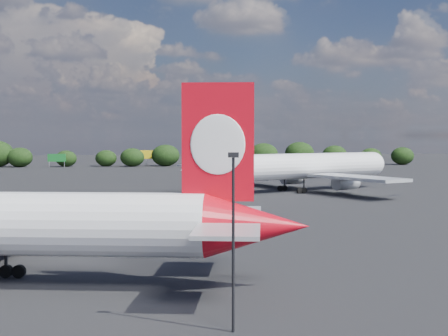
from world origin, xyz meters
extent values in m
plane|color=black|center=(0.00, 60.00, 0.00)|extent=(500.00, 500.00, 0.00)
cone|color=red|center=(16.91, 2.05, 4.51)|extent=(7.98, 5.87, 4.51)
cube|color=red|center=(14.26, 2.60, 10.29)|extent=(4.95, 1.44, 8.12)
ellipsoid|color=white|center=(14.20, 2.33, 10.13)|extent=(3.75, 0.94, 4.15)
ellipsoid|color=white|center=(14.31, 2.86, 10.13)|extent=(3.75, 0.94, 4.15)
cube|color=#ACAFB4|center=(14.14, -2.45, 4.87)|extent=(5.07, 6.12, 0.27)
cube|color=#ACAFB4|center=(16.14, 7.28, 4.87)|extent=(5.07, 6.12, 0.27)
cube|color=#ACAFB4|center=(-2.83, 18.09, 3.07)|extent=(9.38, 18.86, 0.50)
cylinder|color=black|center=(-1.11, 8.52, 1.35)|extent=(0.30, 0.30, 2.26)
cylinder|color=black|center=(-1.11, 8.52, 0.50)|extent=(1.05, 0.60, 0.99)
cylinder|color=black|center=(-0.14, 8.32, 0.50)|extent=(1.05, 0.60, 0.99)
cylinder|color=white|center=(40.07, 75.74, 4.88)|extent=(35.87, 19.56, 4.88)
sphere|color=white|center=(57.01, 83.29, 4.88)|extent=(6.45, 6.45, 4.88)
cone|color=white|center=(19.56, 66.60, 4.88)|extent=(9.12, 7.64, 4.88)
cube|color=navy|center=(22.23, 67.79, 11.13)|extent=(5.10, 2.63, 8.79)
ellipsoid|color=red|center=(22.35, 67.52, 10.95)|extent=(3.82, 1.85, 4.49)
ellipsoid|color=red|center=(22.11, 68.06, 10.95)|extent=(3.82, 1.85, 4.49)
cube|color=#ACAFB4|center=(23.53, 62.49, 5.27)|extent=(6.40, 7.14, 0.29)
cube|color=#ACAFB4|center=(19.16, 72.30, 5.27)|extent=(6.40, 7.14, 0.29)
cube|color=#ACAFB4|center=(47.02, 64.94, 3.32)|extent=(13.74, 20.42, 0.54)
cube|color=#ACAFB4|center=(36.68, 88.13, 3.32)|extent=(13.74, 20.42, 0.54)
cylinder|color=#ACAFB4|center=(46.81, 70.19, 2.05)|extent=(5.53, 4.39, 2.64)
cube|color=#ACAFB4|center=(46.81, 70.19, 2.73)|extent=(2.08, 1.14, 1.17)
cylinder|color=#ACAFB4|center=(40.46, 84.46, 2.05)|extent=(5.53, 4.39, 2.64)
cube|color=#ACAFB4|center=(40.46, 84.46, 2.73)|extent=(2.08, 1.14, 1.17)
cylinder|color=black|center=(39.48, 72.27, 1.46)|extent=(0.36, 0.36, 2.44)
cylinder|color=black|center=(39.48, 72.27, 0.54)|extent=(1.16, 0.84, 1.07)
cylinder|color=black|center=(38.50, 71.83, 0.54)|extent=(1.16, 0.84, 1.07)
cylinder|color=black|center=(37.09, 77.62, 1.46)|extent=(0.36, 0.36, 2.44)
cylinder|color=black|center=(37.09, 77.62, 0.54)|extent=(1.16, 0.84, 1.07)
cylinder|color=black|center=(36.11, 77.18, 0.54)|extent=(1.16, 0.84, 1.07)
cylinder|color=black|center=(53.44, 81.70, 1.42)|extent=(0.31, 0.31, 2.44)
cylinder|color=black|center=(53.44, 81.70, 0.44)|extent=(0.94, 0.67, 0.88)
cylinder|color=black|center=(13.88, -6.71, 4.77)|extent=(0.16, 0.16, 9.54)
cube|color=black|center=(13.88, -6.71, 9.69)|extent=(0.55, 0.30, 0.28)
cube|color=#125E22|center=(-18.00, 176.00, 3.20)|extent=(6.00, 0.30, 2.60)
cylinder|color=gray|center=(-20.50, 176.00, 1.00)|extent=(0.20, 0.20, 2.00)
cylinder|color=gray|center=(-15.50, 176.00, 1.00)|extent=(0.20, 0.20, 2.00)
cube|color=gold|center=(12.00, 182.00, 4.00)|extent=(5.00, 0.30, 3.00)
cylinder|color=gray|center=(12.00, 182.00, 1.25)|extent=(0.30, 0.30, 2.50)
ellipsoid|color=black|center=(-30.51, 178.60, 3.32)|extent=(8.62, 7.29, 6.63)
ellipsoid|color=black|center=(-15.28, 179.10, 2.80)|extent=(7.27, 6.15, 5.59)
ellipsoid|color=black|center=(-1.80, 179.44, 2.83)|extent=(7.36, 6.23, 5.66)
ellipsoid|color=black|center=(7.24, 176.95, 3.17)|extent=(8.25, 6.98, 6.35)
ellipsoid|color=black|center=(18.73, 178.10, 3.77)|extent=(9.80, 8.29, 7.54)
ellipsoid|color=black|center=(34.54, 177.23, 2.97)|extent=(7.73, 6.54, 5.94)
ellipsoid|color=black|center=(42.01, 181.12, 2.80)|extent=(7.28, 6.16, 5.60)
ellipsoid|color=black|center=(53.87, 179.23, 4.00)|extent=(10.39, 8.79, 7.99)
ellipsoid|color=black|center=(68.33, 183.92, 4.18)|extent=(10.87, 9.20, 8.36)
ellipsoid|color=black|center=(80.70, 180.62, 3.55)|extent=(9.22, 7.80, 7.09)
ellipsoid|color=black|center=(92.85, 176.21, 3.08)|extent=(8.01, 6.78, 6.16)
ellipsoid|color=black|center=(105.13, 176.58, 3.24)|extent=(8.43, 7.13, 6.48)
camera|label=1|loc=(8.71, -39.86, 10.74)|focal=50.00mm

